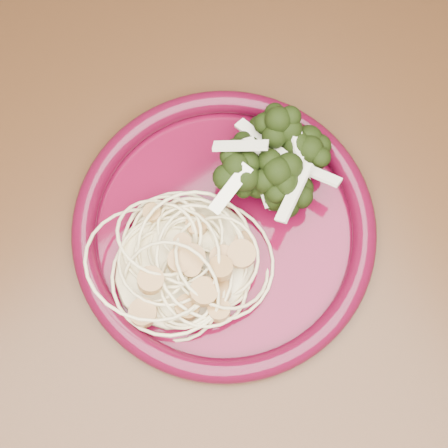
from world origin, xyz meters
name	(u,v)px	position (x,y,z in m)	size (l,w,h in m)	color
dining_table	(236,227)	(0.00, 0.00, 0.65)	(1.20, 0.80, 0.75)	#472814
dinner_plate	(224,228)	(-0.03, -0.02, 0.76)	(0.28, 0.28, 0.02)	#4F061C
spaghetti_pile	(185,260)	(-0.07, -0.03, 0.77)	(0.12, 0.10, 0.03)	beige
scallop_cluster	(182,250)	(-0.07, -0.03, 0.80)	(0.11, 0.11, 0.04)	tan
broccoli_pile	(271,179)	(0.02, -0.01, 0.78)	(0.08, 0.13, 0.04)	black
onion_garnish	(274,165)	(0.02, -0.01, 0.81)	(0.05, 0.08, 0.05)	white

